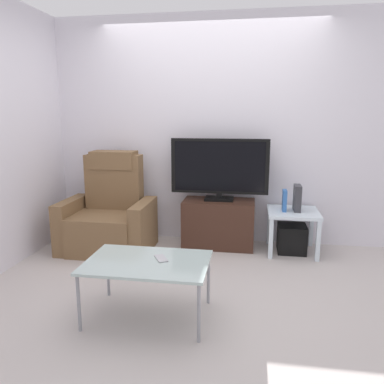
# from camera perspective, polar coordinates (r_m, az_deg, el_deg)

# --- Properties ---
(ground_plane) EXTENTS (6.40, 6.40, 0.00)m
(ground_plane) POSITION_cam_1_polar(r_m,az_deg,el_deg) (3.64, 0.73, -12.53)
(ground_plane) COLOR #BCB2AD
(wall_back) EXTENTS (6.40, 0.06, 2.60)m
(wall_back) POSITION_cam_1_polar(r_m,az_deg,el_deg) (4.45, 2.93, 9.18)
(wall_back) COLOR silver
(wall_back) RESTS_ON ground
(wall_side) EXTENTS (0.06, 4.48, 2.60)m
(wall_side) POSITION_cam_1_polar(r_m,az_deg,el_deg) (4.05, -26.82, 7.72)
(wall_side) COLOR silver
(wall_side) RESTS_ON ground
(tv_stand) EXTENTS (0.80, 0.42, 0.54)m
(tv_stand) POSITION_cam_1_polar(r_m,az_deg,el_deg) (4.34, 4.03, -4.73)
(tv_stand) COLOR #3D2319
(tv_stand) RESTS_ON ground
(television) EXTENTS (1.09, 0.20, 0.69)m
(television) POSITION_cam_1_polar(r_m,az_deg,el_deg) (4.22, 4.18, 3.64)
(television) COLOR black
(television) RESTS_ON tv_stand
(recliner_armchair) EXTENTS (0.98, 0.78, 1.08)m
(recliner_armchair) POSITION_cam_1_polar(r_m,az_deg,el_deg) (4.34, -12.41, -3.54)
(recliner_armchair) COLOR brown
(recliner_armchair) RESTS_ON ground
(side_table) EXTENTS (0.54, 0.54, 0.47)m
(side_table) POSITION_cam_1_polar(r_m,az_deg,el_deg) (4.25, 15.01, -3.72)
(side_table) COLOR silver
(side_table) RESTS_ON ground
(subwoofer_box) EXTENTS (0.30, 0.30, 0.30)m
(subwoofer_box) POSITION_cam_1_polar(r_m,az_deg,el_deg) (4.32, 14.84, -6.81)
(subwoofer_box) COLOR black
(subwoofer_box) RESTS_ON ground
(book_upright) EXTENTS (0.04, 0.14, 0.23)m
(book_upright) POSITION_cam_1_polar(r_m,az_deg,el_deg) (4.18, 13.80, -1.26)
(book_upright) COLOR #3366B2
(book_upright) RESTS_ON side_table
(game_console) EXTENTS (0.07, 0.20, 0.28)m
(game_console) POSITION_cam_1_polar(r_m,az_deg,el_deg) (4.21, 15.62, -0.88)
(game_console) COLOR #333338
(game_console) RESTS_ON side_table
(coffee_table) EXTENTS (0.90, 0.60, 0.44)m
(coffee_table) POSITION_cam_1_polar(r_m,az_deg,el_deg) (2.83, -6.76, -10.85)
(coffee_table) COLOR #B2C6C1
(coffee_table) RESTS_ON ground
(cell_phone) EXTENTS (0.14, 0.16, 0.01)m
(cell_phone) POSITION_cam_1_polar(r_m,az_deg,el_deg) (2.84, -4.70, -9.97)
(cell_phone) COLOR #B7B7BC
(cell_phone) RESTS_ON coffee_table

